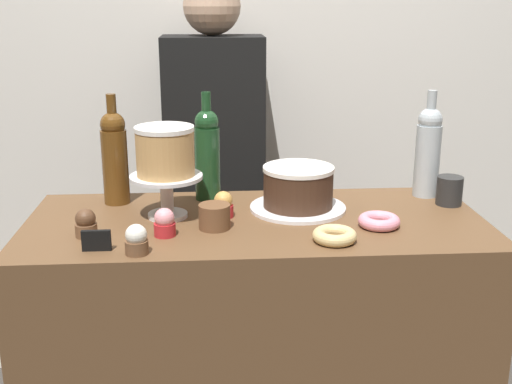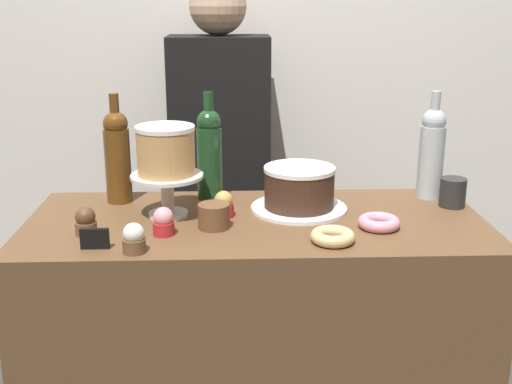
{
  "view_description": "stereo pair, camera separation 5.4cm",
  "coord_description": "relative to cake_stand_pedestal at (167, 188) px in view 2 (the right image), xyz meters",
  "views": [
    {
      "loc": [
        -0.12,
        -1.68,
        1.53
      ],
      "look_at": [
        0.0,
        0.0,
        1.02
      ],
      "focal_mm": 45.19,
      "sensor_mm": 36.0,
      "label": 1
    },
    {
      "loc": [
        -0.06,
        -1.68,
        1.53
      ],
      "look_at": [
        0.0,
        0.0,
        1.02
      ],
      "focal_mm": 45.19,
      "sensor_mm": 36.0,
      "label": 2
    }
  ],
  "objects": [
    {
      "name": "cupcake_caramel",
      "position": [
        0.16,
        -0.01,
        -0.05
      ],
      "size": [
        0.06,
        0.06,
        0.07
      ],
      "color": "red",
      "rests_on": "display_counter"
    },
    {
      "name": "price_sign_chalkboard",
      "position": [
        -0.16,
        -0.24,
        -0.06
      ],
      "size": [
        0.07,
        0.01,
        0.05
      ],
      "color": "black",
      "rests_on": "display_counter"
    },
    {
      "name": "wine_bottle_green",
      "position": [
        0.11,
        0.16,
        0.06
      ],
      "size": [
        0.08,
        0.08,
        0.33
      ],
      "color": "#193D1E",
      "rests_on": "display_counter"
    },
    {
      "name": "cookie_stack",
      "position": [
        0.13,
        -0.1,
        -0.05
      ],
      "size": [
        0.08,
        0.08,
        0.07
      ],
      "color": "brown",
      "rests_on": "display_counter"
    },
    {
      "name": "silver_serving_platter",
      "position": [
        0.37,
        0.04,
        -0.08
      ],
      "size": [
        0.28,
        0.28,
        0.01
      ],
      "color": "white",
      "rests_on": "display_counter"
    },
    {
      "name": "wine_bottle_amber",
      "position": [
        -0.16,
        0.14,
        0.06
      ],
      "size": [
        0.08,
        0.08,
        0.33
      ],
      "color": "#5B3814",
      "rests_on": "display_counter"
    },
    {
      "name": "cupcake_chocolate",
      "position": [
        -0.2,
        -0.14,
        -0.05
      ],
      "size": [
        0.06,
        0.06,
        0.07
      ],
      "color": "brown",
      "rests_on": "display_counter"
    },
    {
      "name": "cupcake_strawberry",
      "position": [
        0.0,
        -0.15,
        -0.05
      ],
      "size": [
        0.06,
        0.06,
        0.07
      ],
      "color": "red",
      "rests_on": "display_counter"
    },
    {
      "name": "wine_bottle_clear",
      "position": [
        0.78,
        0.15,
        0.06
      ],
      "size": [
        0.08,
        0.08,
        0.33
      ],
      "color": "#B2BCC1",
      "rests_on": "display_counter"
    },
    {
      "name": "barista_figure",
      "position": [
        0.14,
        0.6,
        -0.18
      ],
      "size": [
        0.36,
        0.22,
        1.6
      ],
      "color": "black",
      "rests_on": "ground_plane"
    },
    {
      "name": "white_layer_cake",
      "position": [
        0.0,
        -0.0,
        0.11
      ],
      "size": [
        0.16,
        0.16,
        0.14
      ],
      "color": "tan",
      "rests_on": "cake_stand_pedestal"
    },
    {
      "name": "coffee_cup_ceramic",
      "position": [
        0.82,
        0.06,
        -0.04
      ],
      "size": [
        0.08,
        0.08,
        0.08
      ],
      "color": "#282828",
      "rests_on": "display_counter"
    },
    {
      "name": "donut_pink",
      "position": [
        0.57,
        -0.12,
        -0.07
      ],
      "size": [
        0.11,
        0.11,
        0.03
      ],
      "color": "pink",
      "rests_on": "display_counter"
    },
    {
      "name": "display_counter",
      "position": [
        0.24,
        -0.04,
        -0.55
      ],
      "size": [
        1.27,
        0.56,
        0.94
      ],
      "color": "brown",
      "rests_on": "ground_plane"
    },
    {
      "name": "cake_stand_pedestal",
      "position": [
        0.0,
        0.0,
        0.0
      ],
      "size": [
        0.2,
        0.2,
        0.12
      ],
      "color": "silver",
      "rests_on": "display_counter"
    },
    {
      "name": "cupcake_vanilla",
      "position": [
        -0.06,
        -0.27,
        -0.05
      ],
      "size": [
        0.06,
        0.06,
        0.07
      ],
      "color": "brown",
      "rests_on": "display_counter"
    },
    {
      "name": "donut_glazed",
      "position": [
        0.43,
        -0.22,
        -0.07
      ],
      "size": [
        0.11,
        0.11,
        0.03
      ],
      "color": "#E0C17F",
      "rests_on": "display_counter"
    },
    {
      "name": "back_wall",
      "position": [
        0.24,
        0.81,
        0.28
      ],
      "size": [
        6.0,
        0.05,
        2.6
      ],
      "color": "silver",
      "rests_on": "ground_plane"
    },
    {
      "name": "chocolate_round_cake",
      "position": [
        0.37,
        0.04,
        -0.01
      ],
      "size": [
        0.2,
        0.2,
        0.12
      ],
      "color": "#3D2619",
      "rests_on": "silver_serving_platter"
    }
  ]
}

